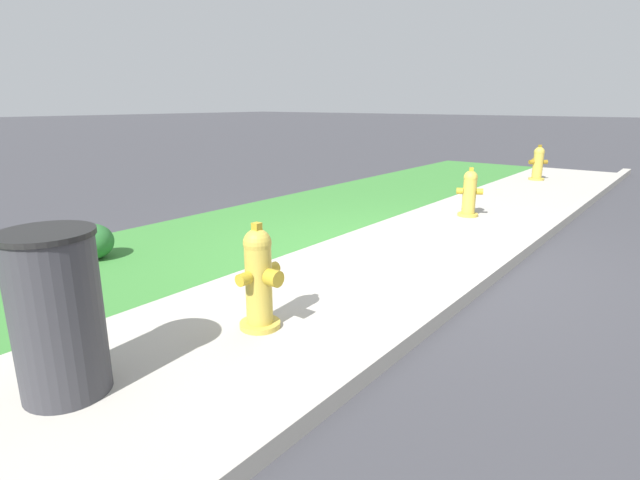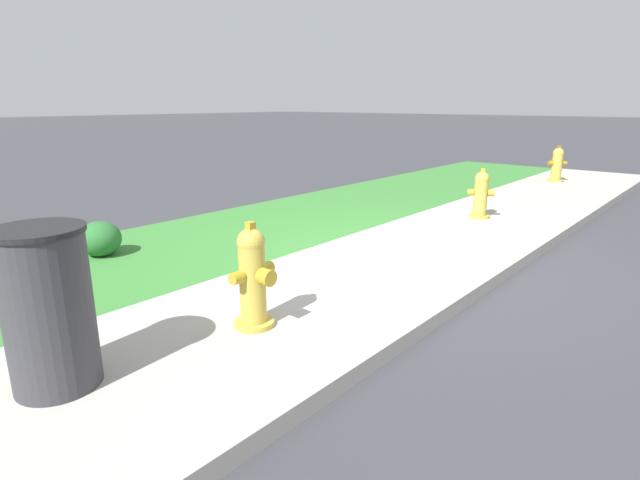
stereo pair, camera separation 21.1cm
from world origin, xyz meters
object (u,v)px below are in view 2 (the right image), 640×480
at_px(fire_hydrant_far_end, 481,195).
at_px(trash_bin, 48,310).
at_px(shrub_bush_mid_verge, 100,239).
at_px(fire_hydrant_near_corner, 557,165).
at_px(fire_hydrant_at_driveway, 253,278).

xyz_separation_m(fire_hydrant_far_end, trash_bin, (-5.81, 0.05, 0.14)).
xyz_separation_m(trash_bin, shrub_bush_mid_verge, (1.41, 2.31, -0.29)).
bearing_deg(shrub_bush_mid_verge, trash_bin, -121.35).
xyz_separation_m(fire_hydrant_near_corner, fire_hydrant_far_end, (-4.26, -0.19, -0.02)).
relative_size(fire_hydrant_far_end, shrub_bush_mid_verge, 1.61).
height_order(fire_hydrant_far_end, fire_hydrant_at_driveway, fire_hydrant_at_driveway).
bearing_deg(fire_hydrant_far_end, trash_bin, -115.82).
bearing_deg(shrub_bush_mid_verge, fire_hydrant_at_driveway, -92.84).
distance_m(fire_hydrant_far_end, fire_hydrant_at_driveway, 4.53).
bearing_deg(fire_hydrant_at_driveway, fire_hydrant_far_end, -177.00).
distance_m(fire_hydrant_at_driveway, shrub_bush_mid_verge, 2.60).
bearing_deg(fire_hydrant_far_end, fire_hydrant_near_corner, 67.23).
distance_m(trash_bin, shrub_bush_mid_verge, 2.73).
height_order(fire_hydrant_near_corner, fire_hydrant_at_driveway, fire_hydrant_at_driveway).
relative_size(fire_hydrant_at_driveway, trash_bin, 0.83).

